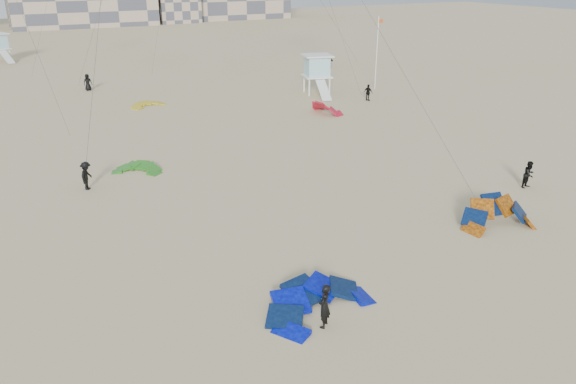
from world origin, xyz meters
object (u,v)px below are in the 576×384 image
kite_ground_orange (497,227)px  kitesurfer_main (325,306)px  kite_ground_blue (320,309)px  lifeguard_tower_near (317,75)px

kite_ground_orange → kitesurfer_main: kite_ground_orange is taller
kitesurfer_main → kite_ground_orange: bearing=150.9°
kite_ground_blue → kite_ground_orange: (12.59, 2.27, 0.00)m
kite_ground_blue → kitesurfer_main: (-0.45, -1.10, 0.93)m
kite_ground_orange → kitesurfer_main: (-13.04, -3.36, 0.93)m
kite_ground_blue → kitesurfer_main: size_ratio=2.70×
kite_ground_orange → kitesurfer_main: 13.50m
kite_ground_blue → lifeguard_tower_near: 42.19m
kite_ground_orange → kitesurfer_main: size_ratio=2.25×
kite_ground_blue → kitesurfer_main: kitesurfer_main is taller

